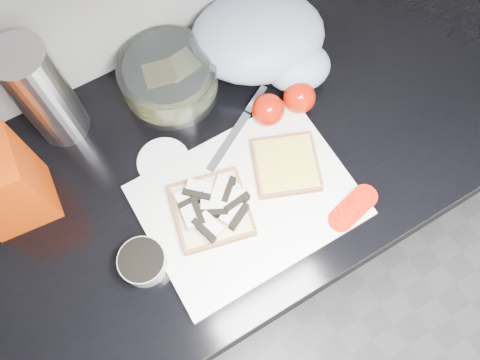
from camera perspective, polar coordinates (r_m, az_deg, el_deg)
name	(u,v)px	position (r m, az deg, el deg)	size (l,w,h in m)	color
base_cabinet	(224,223)	(1.39, -1.96, -5.22)	(3.50, 0.60, 0.86)	black
countertop	(217,162)	(0.97, -2.81, 2.18)	(3.50, 0.64, 0.04)	black
cutting_board	(248,201)	(0.91, 0.96, -2.52)	(0.40, 0.30, 0.01)	silver
bread_left	(211,208)	(0.88, -3.51, -3.47)	(0.17, 0.17, 0.05)	beige
bread_right	(286,165)	(0.93, 5.63, 1.85)	(0.17, 0.17, 0.02)	beige
tomato_slices	(353,208)	(0.91, 13.57, -3.36)	(0.12, 0.07, 0.02)	#B91404
knife	(245,117)	(0.97, 0.59, 7.69)	(0.20, 0.12, 0.01)	#BABBBF
seed_tub	(143,262)	(0.88, -11.75, -9.73)	(0.09, 0.09, 0.04)	#939898
tub_lid	(164,162)	(0.96, -9.29, 2.21)	(0.11, 0.11, 0.01)	white
glass_bowl	(169,78)	(1.00, -8.64, 12.16)	(0.20, 0.20, 0.08)	silver
bread_bag	(2,186)	(0.92, -27.03, -0.64)	(0.12, 0.12, 0.19)	red
steel_canister	(44,95)	(0.95, -22.83, 9.57)	(0.10, 0.10, 0.24)	#AFB0B4
grocery_bag	(263,40)	(1.03, 2.86, 16.64)	(0.34, 0.33, 0.13)	#99A8BC
whole_tomatoes	(284,104)	(0.97, 5.37, 9.25)	(0.14, 0.08, 0.07)	#B91404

